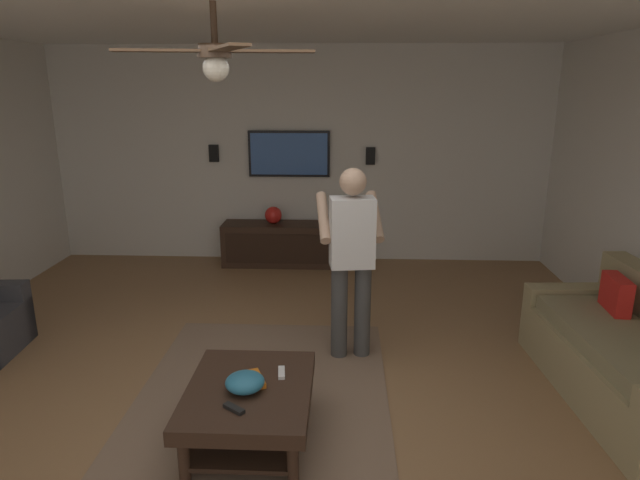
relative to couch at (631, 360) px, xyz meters
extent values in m
plane|color=olive|center=(-0.34, 2.71, -0.32)|extent=(8.94, 8.94, 0.00)
cube|color=silver|center=(3.43, 2.71, 1.07)|extent=(0.10, 6.62, 2.77)
cube|color=#7A604C|center=(-0.43, 2.73, -0.31)|extent=(3.20, 1.89, 0.01)
cube|color=#93845B|center=(-0.01, 0.04, -0.11)|extent=(1.94, 0.94, 0.42)
cube|color=#93845B|center=(0.85, 0.09, -0.03)|extent=(0.23, 0.85, 0.58)
cube|color=#7F7552|center=(-0.01, 0.12, 0.16)|extent=(1.53, 0.68, 0.12)
cube|color=red|center=(0.41, -0.03, 0.32)|extent=(0.37, 0.14, 0.36)
cube|color=#332116|center=(-0.63, 2.73, 0.03)|extent=(1.00, 0.80, 0.10)
cylinder|color=#332116|center=(-0.21, 2.41, -0.17)|extent=(0.07, 0.07, 0.30)
cylinder|color=#332116|center=(-0.21, 3.05, -0.17)|extent=(0.07, 0.07, 0.30)
cylinder|color=#332116|center=(-1.05, 2.41, -0.17)|extent=(0.07, 0.07, 0.30)
cylinder|color=#332116|center=(-1.05, 3.05, -0.17)|extent=(0.07, 0.07, 0.30)
cube|color=black|center=(-0.63, 2.73, -0.22)|extent=(0.88, 0.68, 0.03)
cube|color=#332116|center=(3.10, 2.84, -0.04)|extent=(0.44, 1.70, 0.55)
cube|color=black|center=(2.87, 2.84, -0.04)|extent=(0.01, 1.56, 0.39)
cube|color=black|center=(3.34, 2.84, 1.10)|extent=(0.05, 1.05, 0.59)
cube|color=#2B5197|center=(3.31, 2.84, 1.10)|extent=(0.01, 0.99, 0.53)
cylinder|color=#3F3F3F|center=(0.61, 1.96, 0.09)|extent=(0.14, 0.14, 0.82)
cylinder|color=#3F3F3F|center=(0.58, 2.16, 0.09)|extent=(0.14, 0.14, 0.82)
cube|color=white|center=(0.60, 2.06, 0.79)|extent=(0.27, 0.39, 0.58)
sphere|color=tan|center=(0.60, 2.06, 1.21)|extent=(0.22, 0.22, 0.22)
cylinder|color=tan|center=(0.80, 1.87, 0.88)|extent=(0.49, 0.15, 0.37)
cylinder|color=tan|center=(0.74, 2.30, 0.88)|extent=(0.49, 0.15, 0.37)
cube|color=white|center=(0.97, 2.11, 0.78)|extent=(0.05, 0.05, 0.16)
ellipsoid|color=teal|center=(-0.67, 2.74, 0.14)|extent=(0.25, 0.25, 0.11)
cube|color=white|center=(-0.46, 2.54, 0.09)|extent=(0.15, 0.06, 0.02)
cube|color=black|center=(-0.90, 2.77, 0.09)|extent=(0.12, 0.15, 0.02)
cube|color=orange|center=(-0.58, 2.73, 0.10)|extent=(0.27, 0.23, 0.04)
sphere|color=red|center=(3.11, 3.04, 0.34)|extent=(0.22, 0.22, 0.22)
cube|color=black|center=(3.35, 1.79, 1.08)|extent=(0.06, 0.12, 0.22)
cube|color=black|center=(3.35, 3.83, 1.10)|extent=(0.06, 0.12, 0.22)
cylinder|color=#4C3828|center=(-0.30, 2.91, 2.29)|extent=(0.04, 0.04, 0.28)
cylinder|color=#4C3828|center=(-0.30, 2.91, 2.15)|extent=(0.20, 0.20, 0.08)
sphere|color=silver|center=(-0.30, 2.91, 2.05)|extent=(0.16, 0.16, 0.16)
cube|color=brown|center=(0.00, 3.02, 2.15)|extent=(0.57, 0.30, 0.02)
cube|color=brown|center=(-0.36, 3.23, 2.15)|extent=(0.22, 0.57, 0.02)
cube|color=brown|center=(-0.59, 2.78, 2.15)|extent=(0.56, 0.35, 0.02)
cube|color=brown|center=(-0.26, 2.60, 2.15)|extent=(0.19, 0.57, 0.02)
camera|label=1|loc=(-3.74, 2.13, 1.95)|focal=30.77mm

